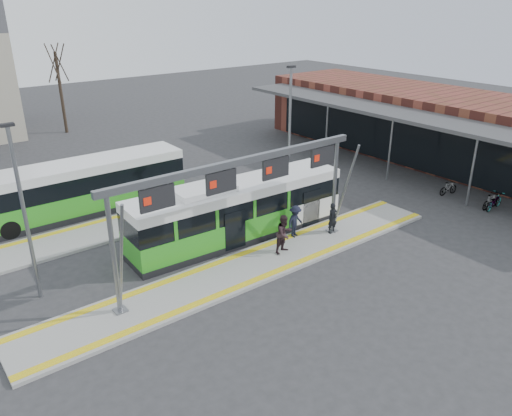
{
  "coord_description": "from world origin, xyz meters",
  "views": [
    {
      "loc": [
        -12.51,
        -16.2,
        11.68
      ],
      "look_at": [
        2.47,
        3.0,
        1.37
      ],
      "focal_mm": 35.0,
      "sensor_mm": 36.0,
      "label": 1
    }
  ],
  "objects": [
    {
      "name": "bicycle_b",
      "position": [
        15.43,
        -3.12,
        0.47
      ],
      "size": [
        1.59,
        0.49,
        0.95
      ],
      "primitive_type": "imported",
      "rotation": [
        0.0,
        0.0,
        1.54
      ],
      "color": "gray",
      "rests_on": "ground"
    },
    {
      "name": "lamp_west",
      "position": [
        -8.65,
        3.57,
        3.96
      ],
      "size": [
        0.5,
        0.25,
        7.44
      ],
      "color": "slate",
      "rests_on": "ground"
    },
    {
      "name": "ground",
      "position": [
        0.0,
        0.0,
        0.0
      ],
      "size": [
        120.0,
        120.0,
        0.0
      ],
      "primitive_type": "plane",
      "color": "#2D2D30",
      "rests_on": "ground"
    },
    {
      "name": "lamp_east",
      "position": [
        6.81,
        5.34,
        4.32
      ],
      "size": [
        0.5,
        0.25,
        8.15
      ],
      "color": "slate",
      "rests_on": "ground"
    },
    {
      "name": "hero_bus",
      "position": [
        1.28,
        3.05,
        1.49
      ],
      "size": [
        11.96,
        3.06,
        3.26
      ],
      "rotation": [
        0.0,
        0.0,
        -0.05
      ],
      "color": "black",
      "rests_on": "ground"
    },
    {
      "name": "tactile_main",
      "position": [
        0.0,
        0.0,
        0.16
      ],
      "size": [
        22.0,
        2.65,
        0.02
      ],
      "color": "yellow",
      "rests_on": "platform_main"
    },
    {
      "name": "passenger_c",
      "position": [
        3.51,
        1.04,
        1.01
      ],
      "size": [
        1.22,
        0.87,
        1.72
      ],
      "primitive_type": "imported",
      "rotation": [
        0.0,
        0.0,
        0.23
      ],
      "color": "black",
      "rests_on": "platform_main"
    },
    {
      "name": "bg_bus_green",
      "position": [
        -3.92,
        11.31,
        1.5
      ],
      "size": [
        12.18,
        2.73,
        3.04
      ],
      "rotation": [
        0.0,
        0.0,
        -0.01
      ],
      "color": "black",
      "rests_on": "ground"
    },
    {
      "name": "passenger_b",
      "position": [
        1.93,
        0.09,
        1.12
      ],
      "size": [
        1.05,
        0.87,
        1.95
      ],
      "primitive_type": "imported",
      "rotation": [
        0.0,
        0.0,
        0.15
      ],
      "color": "#2E1E23",
      "rests_on": "platform_main"
    },
    {
      "name": "gantry",
      "position": [
        -0.35,
        0.25,
        4.3
      ],
      "size": [
        13.0,
        1.68,
        5.2
      ],
      "color": "slate",
      "rests_on": "platform_main"
    },
    {
      "name": "platform_main",
      "position": [
        0.0,
        0.0,
        0.07
      ],
      "size": [
        22.0,
        3.0,
        0.15
      ],
      "primitive_type": "cube",
      "color": "gray",
      "rests_on": "ground"
    },
    {
      "name": "tree_mid",
      "position": [
        1.67,
        30.84,
        6.25
      ],
      "size": [
        1.4,
        1.4,
        8.24
      ],
      "color": "#382B21",
      "rests_on": "ground"
    },
    {
      "name": "tactile_second",
      "position": [
        -4.0,
        9.15,
        0.16
      ],
      "size": [
        20.0,
        0.35,
        0.02
      ],
      "color": "yellow",
      "rests_on": "platform_second"
    },
    {
      "name": "station_building",
      "position": [
        21.83,
        4.0,
        2.53
      ],
      "size": [
        11.5,
        32.0,
        5.0
      ],
      "color": "brown",
      "rests_on": "ground"
    },
    {
      "name": "platform_second",
      "position": [
        -4.0,
        8.0,
        0.07
      ],
      "size": [
        20.0,
        3.0,
        0.15
      ],
      "primitive_type": "cube",
      "color": "gray",
      "rests_on": "ground"
    },
    {
      "name": "bicycle_c",
      "position": [
        15.52,
        -3.29,
        0.49
      ],
      "size": [
        1.91,
        0.8,
        0.98
      ],
      "primitive_type": "imported",
      "rotation": [
        0.0,
        0.0,
        1.65
      ],
      "color": "gray",
      "rests_on": "ground"
    },
    {
      "name": "passenger_a",
      "position": [
        5.37,
        0.15,
        0.97
      ],
      "size": [
        0.65,
        0.47,
        1.65
      ],
      "primitive_type": "imported",
      "rotation": [
        0.0,
        0.0,
        -0.14
      ],
      "color": "black",
      "rests_on": "platform_main"
    },
    {
      "name": "bicycle_d",
      "position": [
        15.52,
        -0.27,
        0.44
      ],
      "size": [
        1.52,
        0.66,
        0.88
      ],
      "primitive_type": "imported",
      "rotation": [
        0.0,
        0.0,
        1.4
      ],
      "color": "gray",
      "rests_on": "ground"
    }
  ]
}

